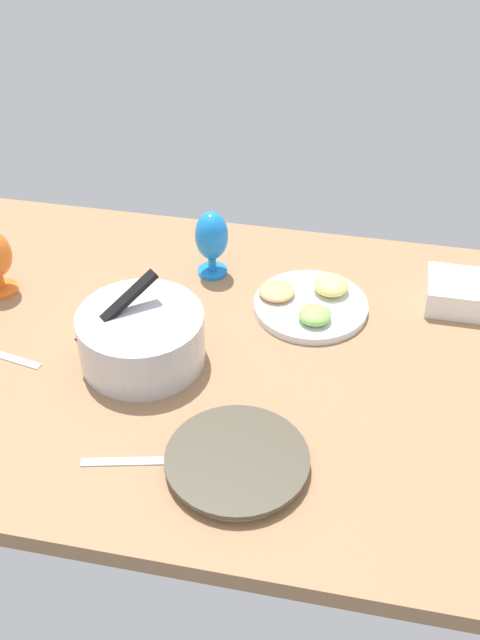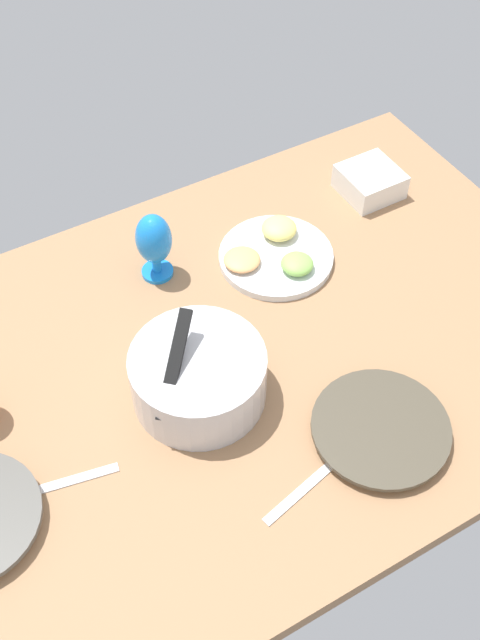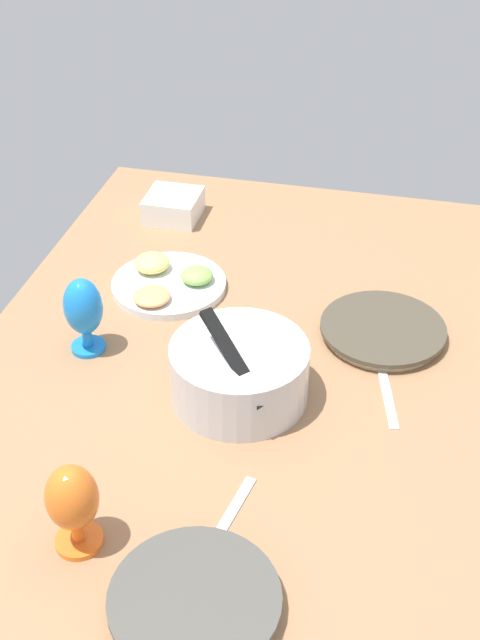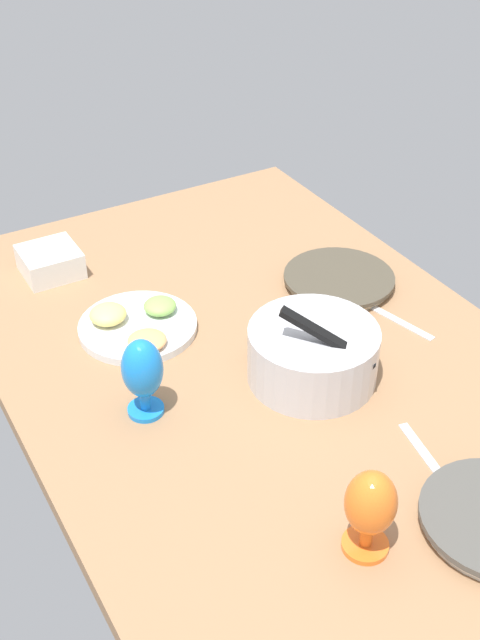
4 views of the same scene
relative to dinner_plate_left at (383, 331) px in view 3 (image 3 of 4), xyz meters
The scene contains 10 objects.
ground_plane 34.15cm from the dinner_plate_left, 61.93° to the right, with size 160.00×104.00×4.00cm, color #99704C.
dinner_plate_left is the anchor object (origin of this frame).
dinner_plate_right 75.57cm from the dinner_plate_left, 15.70° to the right, with size 25.51×25.51×3.07cm.
mixing_bowl 35.97cm from the dinner_plate_left, 44.46° to the right, with size 26.24×26.24×18.32cm.
fruit_platter 49.81cm from the dinner_plate_left, 98.02° to the right, with size 26.05×26.05×5.55cm.
hurricane_glass_orange 77.83cm from the dinner_plate_left, 32.42° to the right, with size 8.23×8.23×16.19cm.
hurricane_glass_blue 61.98cm from the dinner_plate_left, 72.66° to the right, with size 7.92×7.92×16.90cm.
square_bowl_white 69.79cm from the dinner_plate_left, 124.16° to the right, with size 13.44×13.44×6.43cm.
fork_by_left_plate 19.63cm from the dinner_plate_left, ahead, with size 18.00×1.80×0.60cm, color silver.
fork_by_right_plate 58.21cm from the dinner_plate_left, 19.74° to the right, with size 18.00×1.80×0.60cm, color silver.
Camera 3 is at (126.56, 32.70, 105.73)cm, focal length 46.62 mm.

